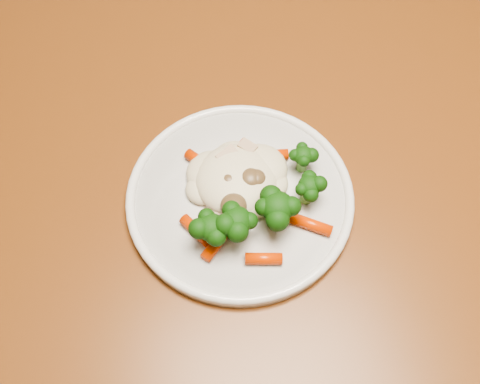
# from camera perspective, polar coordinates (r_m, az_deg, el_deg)

# --- Properties ---
(dining_table) EXTENTS (1.17, 0.85, 0.75)m
(dining_table) POSITION_cam_1_polar(r_m,az_deg,el_deg) (0.78, 0.56, -0.34)
(dining_table) COLOR brown
(dining_table) RESTS_ON ground
(plate) EXTENTS (0.24, 0.24, 0.01)m
(plate) POSITION_cam_1_polar(r_m,az_deg,el_deg) (0.64, 0.00, -0.65)
(plate) COLOR silver
(plate) RESTS_ON dining_table
(meal) EXTENTS (0.16, 0.16, 0.05)m
(meal) POSITION_cam_1_polar(r_m,az_deg,el_deg) (0.61, 0.75, -0.20)
(meal) COLOR beige
(meal) RESTS_ON plate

